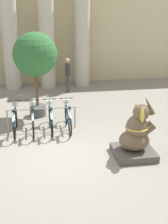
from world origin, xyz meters
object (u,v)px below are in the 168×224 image
bicycle_1 (33,120)px  bicycle_3 (68,118)px  elephant_statue (136,136)px  person_pedestrian (68,72)px  potted_tree (35,57)px  bicycle_2 (51,119)px  bicycle_0 (15,121)px

bicycle_1 → bicycle_3: same height
elephant_statue → person_pedestrian: (-1.11, 6.83, 0.38)m
bicycle_1 → potted_tree: 2.39m
bicycle_2 → bicycle_1: bearing=180.0°
bicycle_2 → person_pedestrian: (1.11, 4.59, 0.56)m
bicycle_0 → bicycle_3: bearing=0.4°
potted_tree → bicycle_3: bearing=-56.9°
bicycle_0 → potted_tree: size_ratio=0.57×
bicycle_0 → bicycle_3: 1.75m
person_pedestrian → potted_tree: size_ratio=0.52×
bicycle_1 → bicycle_2: (0.58, -0.00, 0.00)m
bicycle_1 → elephant_statue: 3.60m
elephant_statue → bicycle_1: bearing=141.3°
person_pedestrian → bicycle_3: bearing=-96.5°
bicycle_3 → elephant_statue: (1.63, -2.25, 0.19)m
bicycle_0 → bicycle_2: bearing=0.1°
bicycle_2 → bicycle_3: bearing=1.0°
person_pedestrian → bicycle_0: bearing=-116.4°
bicycle_1 → potted_tree: (0.19, 1.51, 1.85)m
bicycle_0 → elephant_statue: elephant_statue is taller
bicycle_0 → bicycle_2: 1.17m
bicycle_3 → potted_tree: size_ratio=0.57×
bicycle_3 → person_pedestrian: (0.52, 4.58, 0.56)m
bicycle_3 → person_pedestrian: 4.64m
bicycle_1 → bicycle_2: bearing=-0.0°
bicycle_3 → bicycle_0: bearing=-179.6°
bicycle_1 → bicycle_2: same height
elephant_statue → bicycle_2: bearing=134.7°
bicycle_0 → person_pedestrian: person_pedestrian is taller
bicycle_1 → bicycle_3: (1.17, 0.01, 0.00)m
bicycle_1 → bicycle_3: bearing=0.5°
bicycle_1 → bicycle_2: 0.58m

